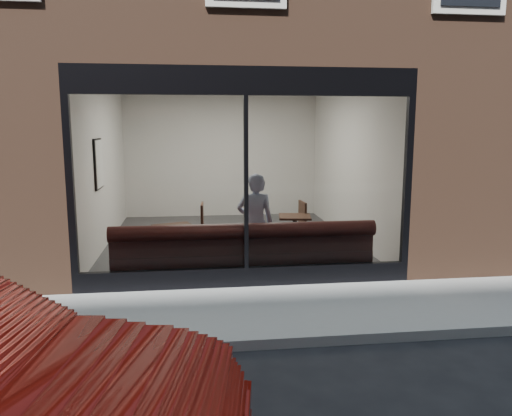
{
  "coord_description": "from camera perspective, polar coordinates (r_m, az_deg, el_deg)",
  "views": [
    {
      "loc": [
        -0.77,
        -5.08,
        2.39
      ],
      "look_at": [
        0.19,
        2.4,
        1.13
      ],
      "focal_mm": 35.0,
      "sensor_mm": 36.0,
      "label": 1
    }
  ],
  "objects": [
    {
      "name": "storefront_mullion",
      "position": [
        7.22,
        -1.15,
        2.79
      ],
      "size": [
        0.06,
        0.1,
        2.5
      ],
      "primitive_type": "cube",
      "color": "black",
      "rests_on": "storefront_kick"
    },
    {
      "name": "ground",
      "position": [
        5.66,
        1.23,
        -15.48
      ],
      "size": [
        120.0,
        120.0,
        0.0
      ],
      "primitive_type": "plane",
      "color": "black",
      "rests_on": "ground"
    },
    {
      "name": "wall_poster",
      "position": [
        9.57,
        -17.48,
        4.84
      ],
      "size": [
        0.02,
        0.64,
        0.86
      ],
      "primitive_type": "cube",
      "color": "white",
      "rests_on": "cafe_wall_left"
    },
    {
      "name": "storefront_glass",
      "position": [
        7.19,
        -1.12,
        2.76
      ],
      "size": [
        4.8,
        0.0,
        4.8
      ],
      "primitive_type": "plane",
      "rotation": [
        1.57,
        0.0,
        0.0
      ],
      "color": "white",
      "rests_on": "storefront_kick"
    },
    {
      "name": "cafe_wall_back",
      "position": [
        13.11,
        -3.96,
        5.98
      ],
      "size": [
        5.0,
        0.0,
        5.0
      ],
      "primitive_type": "plane",
      "rotation": [
        1.57,
        0.0,
        0.0
      ],
      "color": "silver",
      "rests_on": "ground"
    },
    {
      "name": "cafe_floor",
      "position": [
        10.38,
        -2.88,
        -3.75
      ],
      "size": [
        6.0,
        6.0,
        0.0
      ],
      "primitive_type": "plane",
      "color": "#2D2D30",
      "rests_on": "ground"
    },
    {
      "name": "cafe_table_left",
      "position": [
        8.25,
        -9.31,
        -2.19
      ],
      "size": [
        0.77,
        0.77,
        0.04
      ],
      "primitive_type": "cube",
      "rotation": [
        0.0,
        0.0,
        0.31
      ],
      "color": "black",
      "rests_on": "cafe_floor"
    },
    {
      "name": "cafe_wall_right",
      "position": [
        10.62,
        10.62,
        5.04
      ],
      "size": [
        0.0,
        6.0,
        6.0
      ],
      "primitive_type": "plane",
      "rotation": [
        1.57,
        0.0,
        -1.57
      ],
      "color": "silver",
      "rests_on": "ground"
    },
    {
      "name": "host_building_backfill",
      "position": [
        16.11,
        -4.6,
        6.62
      ],
      "size": [
        5.0,
        6.0,
        3.2
      ],
      "primitive_type": "cube",
      "color": "brown",
      "rests_on": "ground"
    },
    {
      "name": "person",
      "position": [
        8.07,
        -0.08,
        -1.79
      ],
      "size": [
        0.62,
        0.44,
        1.63
      ],
      "primitive_type": "imported",
      "rotation": [
        0.0,
        0.0,
        3.06
      ],
      "color": "#A2AED3",
      "rests_on": "cafe_floor"
    },
    {
      "name": "kerb_near",
      "position": [
        5.59,
        1.31,
        -15.13
      ],
      "size": [
        40.0,
        0.1,
        0.12
      ],
      "primitive_type": "cube",
      "color": "gray",
      "rests_on": "ground"
    },
    {
      "name": "cafe_chair_right",
      "position": [
        9.62,
        4.2,
        -3.47
      ],
      "size": [
        0.47,
        0.47,
        0.04
      ],
      "primitive_type": "cube",
      "rotation": [
        0.0,
        0.0,
        3.21
      ],
      "color": "black",
      "rests_on": "cafe_floor"
    },
    {
      "name": "host_building_pier_right",
      "position": [
        13.86,
        11.8,
        5.99
      ],
      "size": [
        2.5,
        12.0,
        3.2
      ],
      "primitive_type": "cube",
      "color": "brown",
      "rests_on": "ground"
    },
    {
      "name": "cafe_chair_left",
      "position": [
        9.47,
        -7.28,
        -3.74
      ],
      "size": [
        0.5,
        0.5,
        0.05
      ],
      "primitive_type": "cube",
      "rotation": [
        0.0,
        0.0,
        3.09
      ],
      "color": "black",
      "rests_on": "cafe_floor"
    },
    {
      "name": "cafe_ceiling",
      "position": [
        10.14,
        -3.03,
        13.98
      ],
      "size": [
        6.0,
        6.0,
        0.0
      ],
      "primitive_type": "plane",
      "rotation": [
        3.14,
        0.0,
        0.0
      ],
      "color": "white",
      "rests_on": "host_building_upper"
    },
    {
      "name": "cafe_table_right",
      "position": [
        9.11,
        4.46,
        -1.0
      ],
      "size": [
        0.65,
        0.65,
        0.04
      ],
      "primitive_type": "cube",
      "rotation": [
        0.0,
        0.0,
        -0.16
      ],
      "color": "black",
      "rests_on": "cafe_floor"
    },
    {
      "name": "storefront_kick",
      "position": [
        7.51,
        -1.11,
        -7.88
      ],
      "size": [
        5.0,
        0.1,
        0.3
      ],
      "primitive_type": "cube",
      "color": "black",
      "rests_on": "ground"
    },
    {
      "name": "banquette",
      "position": [
        7.87,
        -1.43,
        -6.5
      ],
      "size": [
        4.0,
        0.55,
        0.45
      ],
      "primitive_type": "cube",
      "color": "#391714",
      "rests_on": "cafe_floor"
    },
    {
      "name": "cafe_wall_left",
      "position": [
        10.25,
        -17.01,
        4.64
      ],
      "size": [
        0.0,
        6.0,
        6.0
      ],
      "primitive_type": "plane",
      "rotation": [
        1.57,
        0.0,
        1.57
      ],
      "color": "silver",
      "rests_on": "ground"
    },
    {
      "name": "storefront_header",
      "position": [
        7.2,
        -1.19,
        14.34
      ],
      "size": [
        5.0,
        0.1,
        0.4
      ],
      "primitive_type": "cube",
      "color": "black",
      "rests_on": "host_building_upper"
    },
    {
      "name": "sidewalk_near",
      "position": [
        6.57,
        -0.1,
        -11.79
      ],
      "size": [
        40.0,
        2.0,
        0.01
      ],
      "primitive_type": "cube",
      "color": "gray",
      "rests_on": "ground"
    },
    {
      "name": "host_building_pier_left",
      "position": [
        13.44,
        -20.22,
        5.51
      ],
      "size": [
        2.5,
        12.0,
        3.2
      ],
      "primitive_type": "cube",
      "color": "brown",
      "rests_on": "ground"
    }
  ]
}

